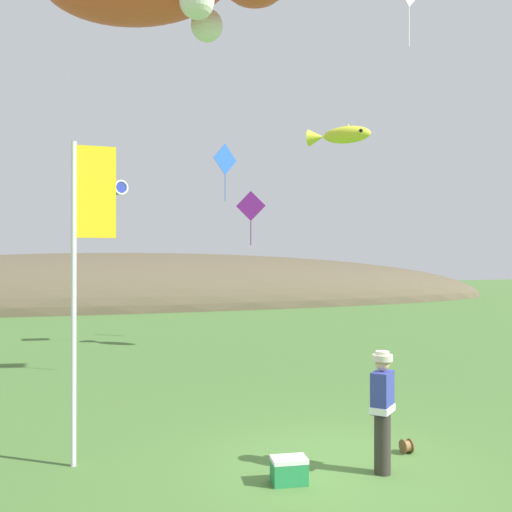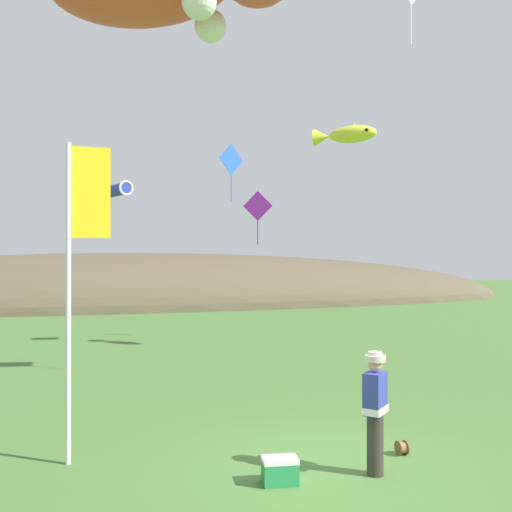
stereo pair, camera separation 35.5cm
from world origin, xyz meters
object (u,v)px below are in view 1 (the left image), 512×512
(picnic_cooler, at_px, (289,470))
(kite_diamond_violet, at_px, (251,206))
(kite_tube_streamer, at_px, (103,191))
(festival_attendant, at_px, (382,408))
(kite_fish_windsock, at_px, (340,135))
(festival_banner_pole, at_px, (84,253))
(kite_spool, at_px, (406,446))
(kite_diamond_blue, at_px, (225,160))

(picnic_cooler, xyz_separation_m, kite_diamond_violet, (3.55, 12.86, 4.87))
(kite_diamond_violet, bearing_deg, kite_tube_streamer, -155.71)
(festival_attendant, xyz_separation_m, kite_tube_streamer, (-3.34, 10.48, 4.19))
(kite_fish_windsock, xyz_separation_m, kite_diamond_violet, (-1.85, 3.64, -2.04))
(festival_attendant, height_order, kite_tube_streamer, kite_tube_streamer)
(festival_banner_pole, bearing_deg, picnic_cooler, -31.19)
(festival_attendant, height_order, kite_diamond_violet, kite_diamond_violet)
(kite_diamond_violet, bearing_deg, kite_spool, -96.08)
(festival_attendant, bearing_deg, kite_diamond_blue, 86.26)
(kite_fish_windsock, relative_size, kite_tube_streamer, 0.74)
(festival_attendant, distance_m, kite_fish_windsock, 11.84)
(picnic_cooler, xyz_separation_m, festival_banner_pole, (-2.69, 1.63, 3.02))
(festival_attendant, distance_m, kite_diamond_violet, 13.75)
(festival_attendant, height_order, festival_banner_pole, festival_banner_pole)
(kite_spool, xyz_separation_m, festival_banner_pole, (-4.93, 1.08, 3.08))
(kite_spool, height_order, festival_banner_pole, festival_banner_pole)
(kite_spool, distance_m, kite_diamond_violet, 13.33)
(kite_spool, height_order, kite_diamond_blue, kite_diamond_blue)
(kite_spool, xyz_separation_m, kite_diamond_blue, (-0.06, 10.90, 6.38))
(kite_diamond_blue, bearing_deg, picnic_cooler, -100.75)
(kite_fish_windsock, bearing_deg, picnic_cooler, -120.37)
(festival_attendant, relative_size, kite_diamond_blue, 0.90)
(kite_diamond_blue, bearing_deg, kite_tube_streamer, -165.45)
(kite_fish_windsock, bearing_deg, kite_tube_streamer, 170.89)
(picnic_cooler, relative_size, festival_banner_pole, 0.11)
(festival_attendant, relative_size, picnic_cooler, 3.36)
(kite_spool, bearing_deg, picnic_cooler, -166.16)
(kite_diamond_violet, distance_m, kite_diamond_blue, 2.43)
(picnic_cooler, bearing_deg, kite_tube_streamer, 100.49)
(picnic_cooler, bearing_deg, festival_banner_pole, 148.81)
(kite_tube_streamer, xyz_separation_m, kite_diamond_violet, (5.47, 2.47, -0.09))
(festival_banner_pole, distance_m, kite_tube_streamer, 9.01)
(kite_spool, relative_size, kite_diamond_violet, 0.11)
(kite_spool, bearing_deg, kite_diamond_violet, 83.92)
(kite_spool, relative_size, festival_banner_pole, 0.05)
(festival_attendant, distance_m, picnic_cooler, 1.62)
(kite_spool, height_order, picnic_cooler, picnic_cooler)
(festival_attendant, bearing_deg, festival_banner_pole, 157.32)
(kite_diamond_blue, bearing_deg, festival_banner_pole, -116.36)
(festival_attendant, relative_size, kite_fish_windsock, 0.93)
(kite_spool, relative_size, kite_tube_streamer, 0.09)
(kite_spool, relative_size, kite_fish_windsock, 0.12)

